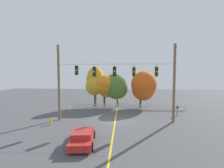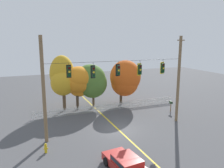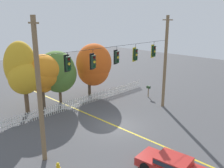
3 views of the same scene
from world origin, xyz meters
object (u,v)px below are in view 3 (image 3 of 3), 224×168
object	(u,v)px
roadside_mailbox	(148,88)
autumn_oak_far_east	(58,72)
traffic_signal_westbound_side	(93,62)
traffic_signal_northbound_secondary	(135,55)
autumn_maple_far_west	(93,65)
autumn_maple_mid	(43,73)
traffic_signal_southbound_primary	(68,63)
traffic_signal_eastbound_side	(117,57)
parked_car	(171,165)
traffic_signal_northbound_primary	(154,51)
autumn_maple_near_fence	(22,71)

from	to	relation	value
roadside_mailbox	autumn_oak_far_east	bearing A→B (deg)	148.12
autumn_oak_far_east	roadside_mailbox	bearing A→B (deg)	-31.88
traffic_signal_westbound_side	traffic_signal_northbound_secondary	distance (m)	4.80
traffic_signal_westbound_side	autumn_maple_far_west	distance (m)	10.86
autumn_maple_mid	roadside_mailbox	bearing A→B (deg)	-27.79
autumn_oak_far_east	traffic_signal_northbound_secondary	bearing A→B (deg)	-73.04
traffic_signal_westbound_side	roadside_mailbox	xyz separation A→B (m)	(10.95, 2.93, -4.93)
traffic_signal_northbound_secondary	autumn_oak_far_east	world-z (taller)	traffic_signal_northbound_secondary
traffic_signal_northbound_secondary	roadside_mailbox	distance (m)	8.40
traffic_signal_southbound_primary	autumn_maple_mid	distance (m)	9.19
traffic_signal_westbound_side	autumn_oak_far_east	xyz separation A→B (m)	(2.26, 8.33, -2.48)
traffic_signal_eastbound_side	roadside_mailbox	bearing A→B (deg)	19.04
parked_car	autumn_maple_far_west	bearing A→B (deg)	65.46
autumn_oak_far_east	parked_car	bearing A→B (deg)	-97.93
autumn_oak_far_east	roadside_mailbox	xyz separation A→B (m)	(8.69, -5.41, -2.44)
traffic_signal_westbound_side	traffic_signal_southbound_primary	bearing A→B (deg)	-179.99
traffic_signal_northbound_primary	autumn_maple_far_west	bearing A→B (deg)	93.94
traffic_signal_northbound_primary	parked_car	bearing A→B (deg)	-137.03
traffic_signal_westbound_side	traffic_signal_eastbound_side	world-z (taller)	same
traffic_signal_northbound_primary	autumn_maple_mid	xyz separation A→B (m)	(-6.93, 8.41, -2.31)
autumn_oak_far_east	parked_car	size ratio (longest dim) A/B	1.36
traffic_signal_southbound_primary	autumn_oak_far_east	world-z (taller)	traffic_signal_southbound_primary
traffic_signal_northbound_secondary	autumn_maple_near_fence	xyz separation A→B (m)	(-6.20, 8.70, -1.80)
traffic_signal_southbound_primary	autumn_maple_far_west	size ratio (longest dim) A/B	0.21
traffic_signal_westbound_side	autumn_maple_far_west	xyz separation A→B (m)	(6.93, 8.02, -2.38)
autumn_maple_far_west	autumn_oak_far_east	bearing A→B (deg)	176.12
traffic_signal_northbound_primary	autumn_oak_far_east	bearing A→B (deg)	122.04
traffic_signal_westbound_side	roadside_mailbox	bearing A→B (deg)	14.96
traffic_signal_westbound_side	traffic_signal_northbound_primary	size ratio (longest dim) A/B	0.99
autumn_maple_near_fence	autumn_oak_far_east	bearing A→B (deg)	-5.73
autumn_oak_far_east	traffic_signal_northbound_primary	bearing A→B (deg)	-57.96
traffic_signal_southbound_primary	traffic_signal_westbound_side	world-z (taller)	same
traffic_signal_eastbound_side	traffic_signal_northbound_primary	world-z (taller)	same
traffic_signal_northbound_primary	traffic_signal_southbound_primary	bearing A→B (deg)	-180.00
traffic_signal_northbound_secondary	autumn_oak_far_east	bearing A→B (deg)	106.96
autumn_maple_near_fence	traffic_signal_southbound_primary	bearing A→B (deg)	-95.29
autumn_maple_near_fence	parked_car	bearing A→B (deg)	-84.31
traffic_signal_northbound_secondary	traffic_signal_southbound_primary	bearing A→B (deg)	-180.00
traffic_signal_northbound_primary	autumn_maple_near_fence	distance (m)	12.56
traffic_signal_southbound_primary	traffic_signal_westbound_side	bearing A→B (deg)	0.01
traffic_signal_southbound_primary	traffic_signal_westbound_side	distance (m)	2.21
traffic_signal_northbound_secondary	traffic_signal_northbound_primary	size ratio (longest dim) A/B	1.01
traffic_signal_northbound_primary	roadside_mailbox	bearing A→B (deg)	40.09
roadside_mailbox	parked_car	bearing A→B (deg)	-137.93
traffic_signal_northbound_primary	autumn_maple_near_fence	xyz separation A→B (m)	(-8.87, 8.70, -1.82)
traffic_signal_westbound_side	parked_car	distance (m)	8.72
parked_car	roadside_mailbox	distance (m)	14.56
traffic_signal_southbound_primary	parked_car	bearing A→B (deg)	-70.97
traffic_signal_westbound_side	roadside_mailbox	size ratio (longest dim) A/B	1.11
autumn_maple_mid	parked_car	distance (m)	15.56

